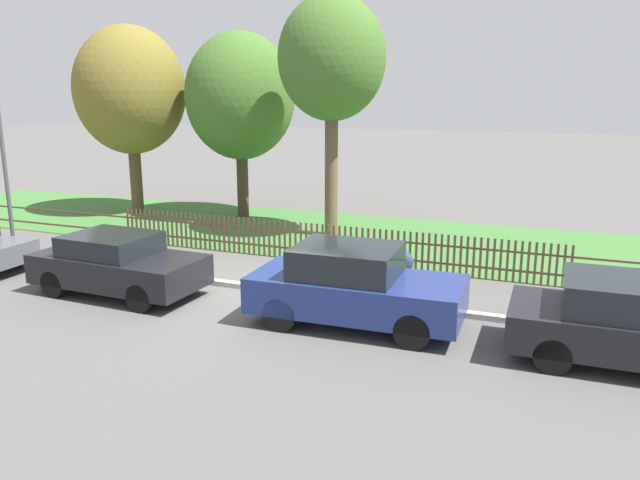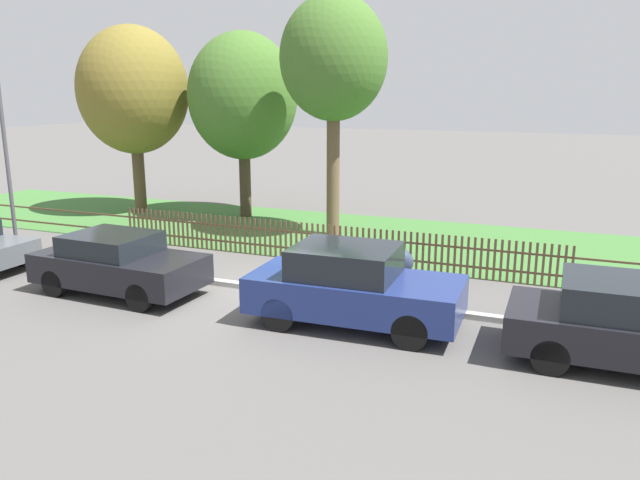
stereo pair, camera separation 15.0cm
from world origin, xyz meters
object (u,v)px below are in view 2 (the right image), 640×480
(tree_mid_park, at_px, (334,60))
(covered_motorcycle, at_px, (380,259))
(tree_nearest_kerb, at_px, (133,91))
(parked_car_navy_estate, at_px, (353,286))
(tree_behind_motorcycle, at_px, (243,97))
(parked_car_red_compact, at_px, (631,324))
(parked_car_black_saloon, at_px, (118,263))

(tree_mid_park, bearing_deg, covered_motorcycle, -57.20)
(covered_motorcycle, distance_m, tree_nearest_kerb, 12.99)
(parked_car_navy_estate, xyz_separation_m, tree_behind_motorcycle, (-7.24, 8.81, 3.50))
(parked_car_red_compact, bearing_deg, parked_car_black_saloon, 179.73)
(parked_car_navy_estate, relative_size, parked_car_red_compact, 1.03)
(parked_car_navy_estate, bearing_deg, parked_car_red_compact, -2.38)
(parked_car_navy_estate, distance_m, tree_behind_motorcycle, 11.92)
(parked_car_red_compact, bearing_deg, tree_behind_motorcycle, 143.05)
(parked_car_navy_estate, distance_m, covered_motorcycle, 2.58)
(tree_nearest_kerb, bearing_deg, parked_car_red_compact, -26.47)
(tree_nearest_kerb, height_order, tree_behind_motorcycle, tree_nearest_kerb)
(parked_car_black_saloon, distance_m, tree_mid_park, 9.01)
(parked_car_black_saloon, bearing_deg, tree_behind_motorcycle, 102.41)
(tree_mid_park, bearing_deg, parked_car_black_saloon, -108.24)
(parked_car_red_compact, distance_m, covered_motorcycle, 5.76)
(parked_car_black_saloon, bearing_deg, covered_motorcycle, 28.88)
(parked_car_black_saloon, xyz_separation_m, covered_motorcycle, (5.36, 2.72, -0.03))
(parked_car_black_saloon, xyz_separation_m, tree_nearest_kerb, (-5.78, 8.21, 3.79))
(tree_behind_motorcycle, bearing_deg, covered_motorcycle, -41.64)
(parked_car_black_saloon, xyz_separation_m, parked_car_red_compact, (10.49, 0.11, 0.03))
(tree_nearest_kerb, bearing_deg, tree_behind_motorcycle, 10.22)
(parked_car_navy_estate, relative_size, tree_nearest_kerb, 0.61)
(parked_car_black_saloon, bearing_deg, parked_car_red_compact, 2.54)
(parked_car_black_saloon, height_order, tree_mid_park, tree_mid_park)
(covered_motorcycle, distance_m, tree_mid_park, 7.21)
(parked_car_black_saloon, xyz_separation_m, parked_car_navy_estate, (5.58, 0.15, 0.09))
(tree_behind_motorcycle, bearing_deg, tree_mid_park, -22.18)
(tree_nearest_kerb, bearing_deg, parked_car_black_saloon, -54.84)
(tree_behind_motorcycle, bearing_deg, parked_car_black_saloon, -79.52)
(parked_car_red_compact, bearing_deg, covered_motorcycle, 152.15)
(parked_car_navy_estate, bearing_deg, parked_car_black_saloon, 179.66)
(tree_nearest_kerb, distance_m, tree_behind_motorcycle, 4.20)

